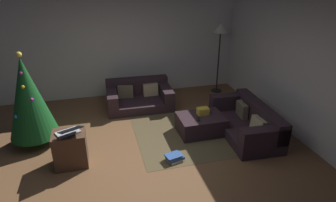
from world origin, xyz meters
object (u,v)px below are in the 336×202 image
tv_remote (199,119)px  side_table (71,149)px  christmas_tree (28,98)px  gift_box (203,111)px  ottoman (201,124)px  couch_right (248,122)px  book_stack (174,158)px  laptop (69,131)px  corner_lamp (220,34)px  couch_left (139,96)px

tv_remote → side_table: size_ratio=0.27×
christmas_tree → gift_box: bearing=-6.3°
ottoman → side_table: bearing=-169.9°
couch_right → gift_box: couch_right is taller
christmas_tree → book_stack: 2.79m
book_stack → laptop: bearing=169.6°
couch_right → corner_lamp: (0.32, 2.26, 1.31)m
ottoman → christmas_tree: bearing=172.3°
tv_remote → ottoman: bearing=68.3°
couch_right → side_table: 3.37m
couch_right → ottoman: (-0.89, 0.27, -0.07)m
tv_remote → side_table: side_table is taller
tv_remote → christmas_tree: (-3.04, 0.54, 0.55)m
christmas_tree → side_table: 1.26m
gift_box → side_table: 2.58m
couch_left → corner_lamp: (2.20, 0.38, 1.32)m
corner_lamp → couch_left: bearing=-170.2°
tv_remote → christmas_tree: size_ratio=0.09×
laptop → corner_lamp: 4.51m
gift_box → laptop: 2.57m
tv_remote → couch_left: bearing=135.6°
couch_left → couch_right: size_ratio=0.85×
couch_left → side_table: bearing=55.7°
tv_remote → book_stack: 1.01m
gift_box → book_stack: gift_box is taller
ottoman → book_stack: 1.12m
side_table → corner_lamp: bearing=33.4°
gift_box → christmas_tree: 3.26m
tv_remote → corner_lamp: (1.31, 2.11, 1.19)m
tv_remote → book_stack: size_ratio=0.47×
side_table → tv_remote: bearing=7.7°
couch_left → corner_lamp: size_ratio=0.84×
book_stack → christmas_tree: bearing=152.7°
couch_right → laptop: bearing=97.1°
tv_remote → corner_lamp: 2.75m
ottoman → book_stack: ottoman is taller
ottoman → corner_lamp: size_ratio=0.49×
couch_left → book_stack: couch_left is taller
couch_left → christmas_tree: (-2.15, -1.18, 0.69)m
christmas_tree → book_stack: bearing=-27.3°
book_stack → couch_right: bearing=17.3°
couch_left → side_table: size_ratio=2.56×
ottoman → gift_box: size_ratio=4.04×
gift_box → tv_remote: (-0.16, -0.19, -0.06)m
side_table → corner_lamp: size_ratio=0.33×
corner_lamp → christmas_tree: bearing=-160.3°
book_stack → corner_lamp: corner_lamp is taller
couch_right → corner_lamp: size_ratio=0.99×
side_table → laptop: 0.36m
christmas_tree → couch_right: bearing=-9.8°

